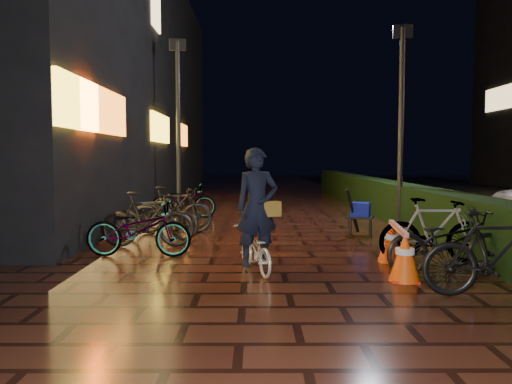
{
  "coord_description": "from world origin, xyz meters",
  "views": [
    {
      "loc": [
        -0.41,
        -7.14,
        1.67
      ],
      "look_at": [
        -0.4,
        1.07,
        1.1
      ],
      "focal_mm": 35.0,
      "sensor_mm": 36.0,
      "label": 1
    }
  ],
  "objects": [
    {
      "name": "ground",
      "position": [
        0.0,
        0.0,
        0.0
      ],
      "size": [
        80.0,
        80.0,
        0.0
      ],
      "primitive_type": "plane",
      "color": "#381911",
      "rests_on": "ground"
    },
    {
      "name": "hedge",
      "position": [
        3.3,
        8.0,
        0.5
      ],
      "size": [
        0.7,
        20.0,
        1.0
      ],
      "primitive_type": "cube",
      "color": "black",
      "rests_on": "ground"
    },
    {
      "name": "storefront_block",
      "position": [
        -9.5,
        11.5,
        4.5
      ],
      "size": [
        12.09,
        22.0,
        9.0
      ],
      "color": "black",
      "rests_on": "ground"
    },
    {
      "name": "lamp_post_hedge",
      "position": [
        2.95,
        4.39,
        2.57
      ],
      "size": [
        0.45,
        0.14,
        4.67
      ],
      "color": "black",
      "rests_on": "ground"
    },
    {
      "name": "lamp_post_sf",
      "position": [
        -2.71,
        7.95,
        2.85
      ],
      "size": [
        0.5,
        0.19,
        5.19
      ],
      "color": "black",
      "rests_on": "ground"
    },
    {
      "name": "cyclist",
      "position": [
        -0.4,
        -0.0,
        0.67
      ],
      "size": [
        0.82,
        1.34,
        1.81
      ],
      "color": "silver",
      "rests_on": "ground"
    },
    {
      "name": "traffic_barrier",
      "position": [
        1.69,
        0.13,
        0.33
      ],
      "size": [
        0.58,
        1.66,
        0.67
      ],
      "color": "#FF510D",
      "rests_on": "ground"
    },
    {
      "name": "cart_assembly",
      "position": [
        1.82,
        3.43,
        0.52
      ],
      "size": [
        0.7,
        0.6,
        1.02
      ],
      "color": "black",
      "rests_on": "ground"
    },
    {
      "name": "parked_bikes_storefront",
      "position": [
        -2.36,
        3.57,
        0.48
      ],
      "size": [
        2.0,
        6.12,
        1.03
      ],
      "color": "black",
      "rests_on": "ground"
    },
    {
      "name": "parked_bikes_hedge",
      "position": [
        2.4,
        -0.24,
        0.5
      ],
      "size": [
        1.91,
        2.49,
        1.03
      ],
      "color": "black",
      "rests_on": "ground"
    }
  ]
}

